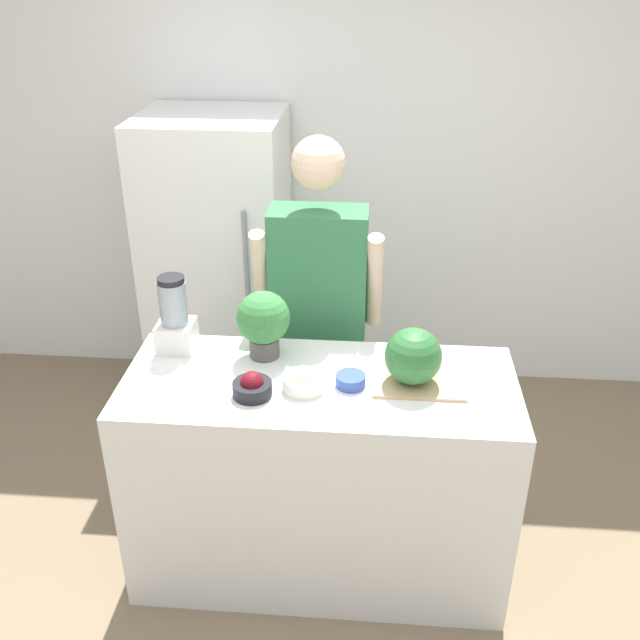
% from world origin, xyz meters
% --- Properties ---
extents(ground_plane, '(14.00, 14.00, 0.00)m').
position_xyz_m(ground_plane, '(0.00, 0.00, 0.00)').
color(ground_plane, '#7F6B51').
extents(wall_back, '(8.00, 0.06, 2.60)m').
position_xyz_m(wall_back, '(0.00, 1.97, 1.30)').
color(wall_back, white).
rests_on(wall_back, ground_plane).
extents(counter_island, '(1.54, 0.64, 0.94)m').
position_xyz_m(counter_island, '(0.00, 0.32, 0.47)').
color(counter_island, white).
rests_on(counter_island, ground_plane).
extents(refrigerator, '(0.74, 0.71, 1.68)m').
position_xyz_m(refrigerator, '(-0.66, 1.58, 0.84)').
color(refrigerator, white).
rests_on(refrigerator, ground_plane).
extents(person, '(0.57, 0.27, 1.75)m').
position_xyz_m(person, '(-0.05, 0.89, 0.90)').
color(person, '#4C608C').
rests_on(person, ground_plane).
extents(cutting_board, '(0.35, 0.25, 0.01)m').
position_xyz_m(cutting_board, '(0.38, 0.34, 0.95)').
color(cutting_board, tan).
rests_on(cutting_board, counter_island).
extents(watermelon, '(0.22, 0.22, 0.22)m').
position_xyz_m(watermelon, '(0.35, 0.33, 1.06)').
color(watermelon, '#2D6B33').
rests_on(watermelon, cutting_board).
extents(bowl_cherries, '(0.15, 0.15, 0.10)m').
position_xyz_m(bowl_cherries, '(-0.24, 0.20, 0.98)').
color(bowl_cherries, black).
rests_on(bowl_cherries, counter_island).
extents(bowl_cream, '(0.16, 0.16, 0.10)m').
position_xyz_m(bowl_cream, '(-0.05, 0.26, 0.98)').
color(bowl_cream, white).
rests_on(bowl_cream, counter_island).
extents(bowl_small_blue, '(0.11, 0.11, 0.05)m').
position_xyz_m(bowl_small_blue, '(0.12, 0.30, 0.97)').
color(bowl_small_blue, '#334C9E').
rests_on(bowl_small_blue, counter_island).
extents(blender, '(0.15, 0.15, 0.33)m').
position_xyz_m(blender, '(-0.61, 0.52, 1.08)').
color(blender, silver).
rests_on(blender, counter_island).
extents(potted_plant, '(0.22, 0.22, 0.28)m').
position_xyz_m(potted_plant, '(-0.24, 0.50, 1.10)').
color(potted_plant, '#514C47').
rests_on(potted_plant, counter_island).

